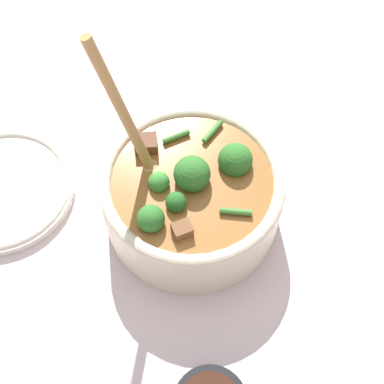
% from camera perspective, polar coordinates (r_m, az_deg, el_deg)
% --- Properties ---
extents(ground_plane, '(4.00, 4.00, 0.00)m').
position_cam_1_polar(ground_plane, '(0.70, -0.00, -2.50)').
color(ground_plane, silver).
extents(stew_bowl, '(0.22, 0.22, 0.27)m').
position_cam_1_polar(stew_bowl, '(0.65, -0.02, -0.22)').
color(stew_bowl, beige).
rests_on(stew_bowl, ground_plane).
extents(empty_plate, '(0.19, 0.19, 0.02)m').
position_cam_1_polar(empty_plate, '(0.75, -19.60, 0.33)').
color(empty_plate, silver).
rests_on(empty_plate, ground_plane).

